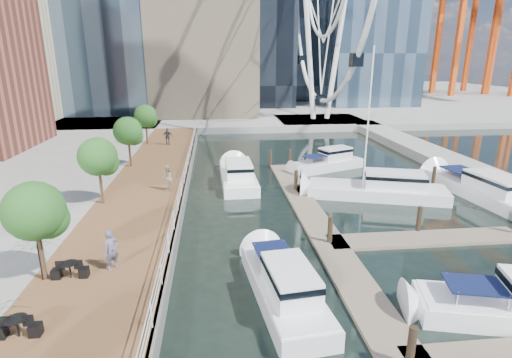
% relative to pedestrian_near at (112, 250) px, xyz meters
% --- Properties ---
extents(ground, '(520.00, 520.00, 0.00)m').
position_rel_pedestrian_near_xyz_m(ground, '(8.55, -4.62, -1.98)').
color(ground, black).
rests_on(ground, ground).
extents(boardwalk, '(6.00, 60.00, 1.00)m').
position_rel_pedestrian_near_xyz_m(boardwalk, '(-0.45, 10.38, -1.48)').
color(boardwalk, brown).
rests_on(boardwalk, ground).
extents(seawall, '(0.25, 60.00, 1.00)m').
position_rel_pedestrian_near_xyz_m(seawall, '(2.55, 10.38, -1.48)').
color(seawall, '#595954').
rests_on(seawall, ground).
extents(land_far, '(200.00, 114.00, 1.00)m').
position_rel_pedestrian_near_xyz_m(land_far, '(8.55, 97.38, -1.48)').
color(land_far, gray).
rests_on(land_far, ground).
extents(breakwater, '(4.00, 60.00, 1.00)m').
position_rel_pedestrian_near_xyz_m(breakwater, '(28.55, 15.38, -1.48)').
color(breakwater, gray).
rests_on(breakwater, ground).
extents(pier, '(14.00, 12.00, 1.00)m').
position_rel_pedestrian_near_xyz_m(pier, '(22.55, 47.38, -1.48)').
color(pier, gray).
rests_on(pier, ground).
extents(railing, '(0.10, 60.00, 1.05)m').
position_rel_pedestrian_near_xyz_m(railing, '(2.45, 10.38, -0.46)').
color(railing, white).
rests_on(railing, boardwalk).
extents(floating_docks, '(16.00, 34.00, 2.60)m').
position_rel_pedestrian_near_xyz_m(floating_docks, '(16.51, 5.36, -1.49)').
color(floating_docks, '#6D6051').
rests_on(floating_docks, ground).
extents(port_cranes, '(40.00, 52.00, 38.00)m').
position_rel_pedestrian_near_xyz_m(port_cranes, '(76.21, 91.05, 18.02)').
color(port_cranes, '#D84C14').
rests_on(port_cranes, ground).
extents(street_trees, '(2.60, 42.60, 4.60)m').
position_rel_pedestrian_near_xyz_m(street_trees, '(-2.85, 9.38, 2.31)').
color(street_trees, '#3F2B1C').
rests_on(street_trees, ground).
extents(pedestrian_near, '(0.84, 0.83, 1.96)m').
position_rel_pedestrian_near_xyz_m(pedestrian_near, '(0.00, 0.00, 0.00)').
color(pedestrian_near, '#4F5069').
rests_on(pedestrian_near, boardwalk).
extents(pedestrian_mid, '(0.78, 0.99, 1.97)m').
position_rel_pedestrian_near_xyz_m(pedestrian_mid, '(1.31, 11.66, 0.01)').
color(pedestrian_mid, gray).
rests_on(pedestrian_mid, boardwalk).
extents(pedestrian_far, '(1.23, 0.71, 1.97)m').
position_rel_pedestrian_near_xyz_m(pedestrian_far, '(-0.40, 28.77, 0.01)').
color(pedestrian_far, '#30343D').
rests_on(pedestrian_far, boardwalk).
extents(moored_yachts, '(22.73, 39.25, 11.50)m').
position_rel_pedestrian_near_xyz_m(moored_yachts, '(16.94, 9.54, -1.98)').
color(moored_yachts, white).
rests_on(moored_yachts, ground).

